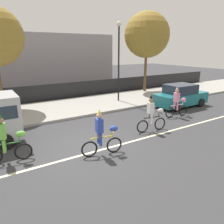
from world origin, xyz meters
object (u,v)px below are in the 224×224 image
Objects in this scene: parked_car_teal at (180,96)px; parade_cyclist_lime at (7,141)px; parade_cyclist_zebra at (152,116)px; street_lamp_post at (119,50)px; parade_cyclist_cobalt at (102,135)px; parade_cyclist_pink at (177,104)px.

parade_cyclist_lime is at bearing -169.32° from parked_car_teal.
street_lamp_post is (2.07, 6.16, 3.15)m from parade_cyclist_zebra.
street_lamp_post is (-3.13, 3.48, 3.21)m from parked_car_teal.
street_lamp_post is at bearing 52.09° from parade_cyclist_cobalt.
parade_cyclist_zebra is 5.85m from parked_car_teal.
parade_cyclist_cobalt is 9.50m from street_lamp_post.
parade_cyclist_zebra is 0.33× the size of street_lamp_post.
parade_cyclist_zebra is (6.70, -0.44, 0.00)m from parade_cyclist_lime.
parade_cyclist_cobalt and parade_cyclist_zebra have the same top height.
street_lamp_post is at bearing 100.69° from parade_cyclist_pink.
parade_cyclist_pink is at bearing 16.79° from parade_cyclist_cobalt.
parade_cyclist_zebra and parade_cyclist_pink have the same top height.
street_lamp_post is (-0.97, 5.12, 3.15)m from parade_cyclist_pink.
street_lamp_post is at bearing 33.13° from parade_cyclist_lime.
parked_car_teal is at bearing 27.32° from parade_cyclist_zebra.
parade_cyclist_cobalt is 0.47× the size of parked_car_teal.
parade_cyclist_pink is 0.47× the size of parked_car_teal.
parade_cyclist_cobalt is 0.33× the size of street_lamp_post.
parade_cyclist_lime is 1.00× the size of parade_cyclist_zebra.
parked_car_teal is at bearing 37.15° from parade_cyclist_pink.
parade_cyclist_cobalt is at bearing -165.21° from parade_cyclist_zebra.
parade_cyclist_cobalt is at bearing -163.21° from parade_cyclist_pink.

